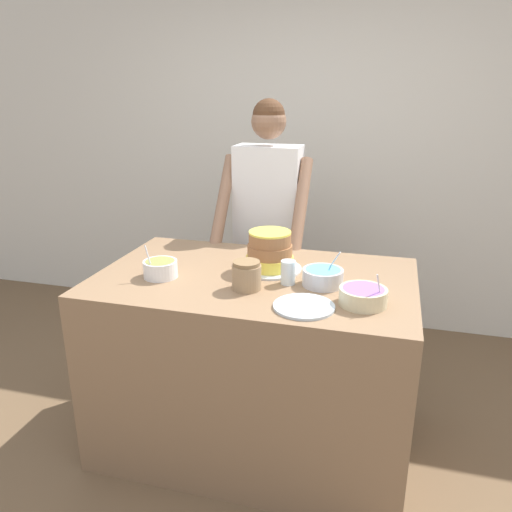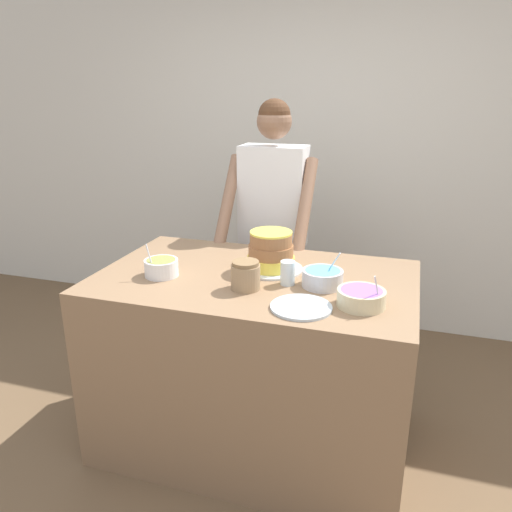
{
  "view_description": "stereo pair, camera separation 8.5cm",
  "coord_description": "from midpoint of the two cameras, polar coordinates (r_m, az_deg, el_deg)",
  "views": [
    {
      "loc": [
        0.61,
        -1.72,
        1.82
      ],
      "look_at": [
        0.02,
        0.43,
        1.07
      ],
      "focal_mm": 35.0,
      "sensor_mm": 36.0,
      "label": 1
    },
    {
      "loc": [
        0.69,
        -1.69,
        1.82
      ],
      "look_at": [
        0.02,
        0.43,
        1.07
      ],
      "focal_mm": 35.0,
      "sensor_mm": 36.0,
      "label": 2
    }
  ],
  "objects": [
    {
      "name": "person_baker",
      "position": [
        3.17,
        2.71,
        4.94
      ],
      "size": [
        0.55,
        0.49,
        1.76
      ],
      "color": "#2D2D38",
      "rests_on": "ground_plane"
    },
    {
      "name": "frosting_bowl_blue",
      "position": [
        2.33,
        8.65,
        -2.44
      ],
      "size": [
        0.19,
        0.19,
        0.16
      ],
      "color": "silver",
      "rests_on": "counter"
    },
    {
      "name": "ceramic_plate",
      "position": [
        2.1,
        6.34,
        -5.84
      ],
      "size": [
        0.26,
        0.26,
        0.01
      ],
      "color": "silver",
      "rests_on": "counter"
    },
    {
      "name": "frosting_bowl_purple",
      "position": [
        2.15,
        13.06,
        -4.62
      ],
      "size": [
        0.2,
        0.2,
        0.16
      ],
      "color": "beige",
      "rests_on": "counter"
    },
    {
      "name": "wall_back",
      "position": [
        3.91,
        7.96,
        10.91
      ],
      "size": [
        10.0,
        0.05,
        2.6
      ],
      "color": "silver",
      "rests_on": "ground_plane"
    },
    {
      "name": "cake",
      "position": [
        2.5,
        2.69,
        0.39
      ],
      "size": [
        0.32,
        0.32,
        0.2
      ],
      "color": "silver",
      "rests_on": "counter"
    },
    {
      "name": "frosting_bowl_olive",
      "position": [
        2.46,
        -9.79,
        -1.25
      ],
      "size": [
        0.16,
        0.16,
        0.17
      ],
      "color": "white",
      "rests_on": "counter"
    },
    {
      "name": "ground_plane",
      "position": [
        2.58,
        -2.6,
        -26.23
      ],
      "size": [
        14.0,
        14.0,
        0.0
      ],
      "primitive_type": "plane",
      "color": "brown"
    },
    {
      "name": "stoneware_jar",
      "position": [
        2.26,
        -0.12,
        -2.23
      ],
      "size": [
        0.13,
        0.13,
        0.13
      ],
      "color": "#9E7F5B",
      "rests_on": "counter"
    },
    {
      "name": "counter",
      "position": [
        2.65,
        0.86,
        -11.89
      ],
      "size": [
        1.54,
        0.95,
        0.95
      ],
      "color": "#8C6B4C",
      "rests_on": "ground_plane"
    },
    {
      "name": "drinking_glass",
      "position": [
        2.33,
        4.69,
        -1.93
      ],
      "size": [
        0.07,
        0.07,
        0.11
      ],
      "color": "silver",
      "rests_on": "counter"
    }
  ]
}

